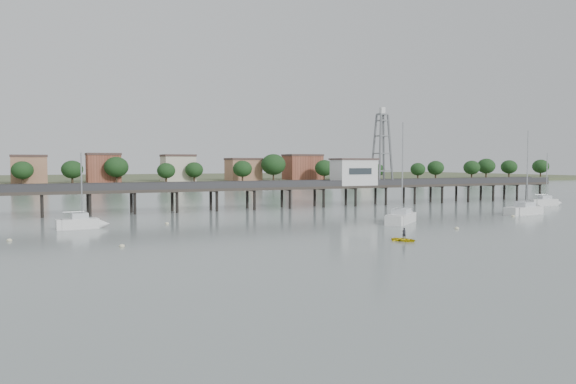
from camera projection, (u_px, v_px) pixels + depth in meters
name	position (u px, v px, depth m)	size (l,w,h in m)	color
ground_plane	(463.00, 266.00, 45.67)	(500.00, 500.00, 0.00)	slate
pier	(233.00, 189.00, 100.28)	(150.00, 5.00, 5.50)	#2D2823
pier_building	(354.00, 172.00, 110.21)	(8.40, 5.40, 5.30)	silver
lattice_tower	(382.00, 149.00, 112.60)	(3.20, 3.20, 15.50)	slate
sailboat_e	(549.00, 202.00, 110.48)	(6.66, 2.96, 10.81)	white
sailboat_d	(530.00, 210.00, 92.25)	(9.10, 4.16, 14.44)	white
sailboat_c	(404.00, 217.00, 80.06)	(8.68, 7.91, 14.97)	white
sailboat_b	(86.00, 223.00, 71.97)	(6.15, 2.44, 10.11)	white
yellow_dinghy	(404.00, 241.00, 60.36)	(1.96, 0.57, 2.74)	yellow
dinghy_occupant	(404.00, 241.00, 60.36)	(0.45, 1.22, 0.29)	black
mooring_buoys	(278.00, 229.00, 70.56)	(71.32, 21.18, 0.39)	beige
far_shore	(114.00, 179.00, 264.62)	(500.00, 170.00, 10.40)	#475133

